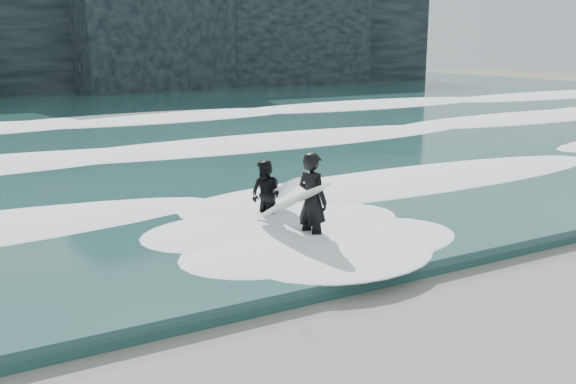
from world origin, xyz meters
The scene contains 8 objects.
ground centered at (0.00, 0.00, 0.00)m, with size 120.00×120.00×0.00m, color #717352.
sea centered at (0.00, 29.00, 0.15)m, with size 90.00×52.00×0.30m, color #1D433F.
headland centered at (0.00, 46.00, 5.00)m, with size 70.00×9.00×10.00m, color black.
foam_near centered at (0.00, 9.00, 0.40)m, with size 60.00×3.20×0.20m, color white.
foam_mid centered at (0.00, 16.00, 0.42)m, with size 60.00×4.00×0.24m, color white.
foam_far centered at (0.00, 25.00, 0.45)m, with size 60.00×4.80×0.30m, color white.
surfer_left centered at (0.33, 5.42, 0.98)m, with size 1.21×2.13×1.95m.
surfer_right centered at (0.26, 7.00, 0.78)m, with size 1.14×1.76×1.54m.
Camera 1 is at (-6.01, -4.99, 4.10)m, focal length 40.00 mm.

